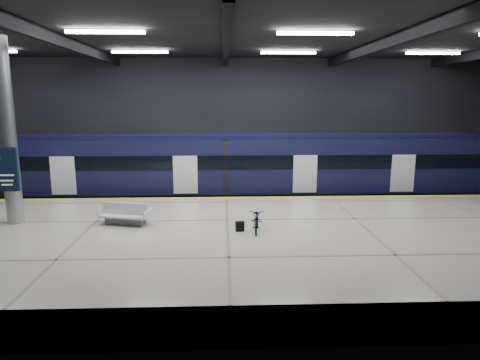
{
  "coord_description": "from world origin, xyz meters",
  "views": [
    {
      "loc": [
        -0.14,
        -16.95,
        5.66
      ],
      "look_at": [
        0.6,
        1.5,
        2.2
      ],
      "focal_mm": 32.0,
      "sensor_mm": 36.0,
      "label": 1
    }
  ],
  "objects": [
    {
      "name": "bench",
      "position": [
        -3.79,
        -1.43,
        1.39
      ],
      "size": [
        2.01,
        1.23,
        0.83
      ],
      "rotation": [
        0.0,
        0.0,
        -0.26
      ],
      "color": "#595B60",
      "rests_on": "platform"
    },
    {
      "name": "rails",
      "position": [
        0.0,
        5.5,
        0.08
      ],
      "size": [
        30.0,
        1.52,
        0.16
      ],
      "color": "gray",
      "rests_on": "ground"
    },
    {
      "name": "info_column",
      "position": [
        -8.0,
        -1.03,
        4.46
      ],
      "size": [
        0.9,
        0.78,
        6.9
      ],
      "color": "#9EA0A5",
      "rests_on": "platform"
    },
    {
      "name": "platform",
      "position": [
        0.0,
        -2.5,
        0.55
      ],
      "size": [
        30.0,
        11.0,
        1.1
      ],
      "primitive_type": "cube",
      "color": "beige",
      "rests_on": "ground"
    },
    {
      "name": "safety_strip",
      "position": [
        0.0,
        2.75,
        1.11
      ],
      "size": [
        30.0,
        0.4,
        0.01
      ],
      "primitive_type": "cube",
      "color": "gold",
      "rests_on": "platform"
    },
    {
      "name": "pannier_bag",
      "position": [
        0.43,
        -2.44,
        1.28
      ],
      "size": [
        0.33,
        0.23,
        0.35
      ],
      "primitive_type": "cube",
      "rotation": [
        0.0,
        0.0,
        0.17
      ],
      "color": "black",
      "rests_on": "platform"
    },
    {
      "name": "room_shell",
      "position": [
        -0.0,
        0.0,
        5.72
      ],
      "size": [
        30.1,
        16.1,
        8.05
      ],
      "color": "black",
      "rests_on": "ground"
    },
    {
      "name": "train",
      "position": [
        2.77,
        5.5,
        2.06
      ],
      "size": [
        29.4,
        2.84,
        3.79
      ],
      "color": "black",
      "rests_on": "ground"
    },
    {
      "name": "ground",
      "position": [
        0.0,
        0.0,
        0.0
      ],
      "size": [
        30.0,
        30.0,
        0.0
      ],
      "primitive_type": "plane",
      "color": "black",
      "rests_on": "ground"
    },
    {
      "name": "bicycle",
      "position": [
        1.03,
        -2.44,
        1.52
      ],
      "size": [
        0.71,
        1.63,
        0.83
      ],
      "primitive_type": "imported",
      "rotation": [
        0.0,
        0.0,
        -0.1
      ],
      "color": "#99999E",
      "rests_on": "platform"
    }
  ]
}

